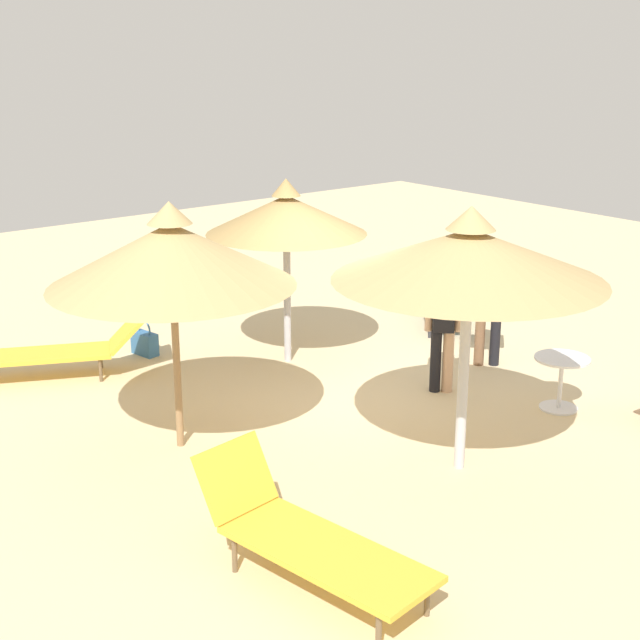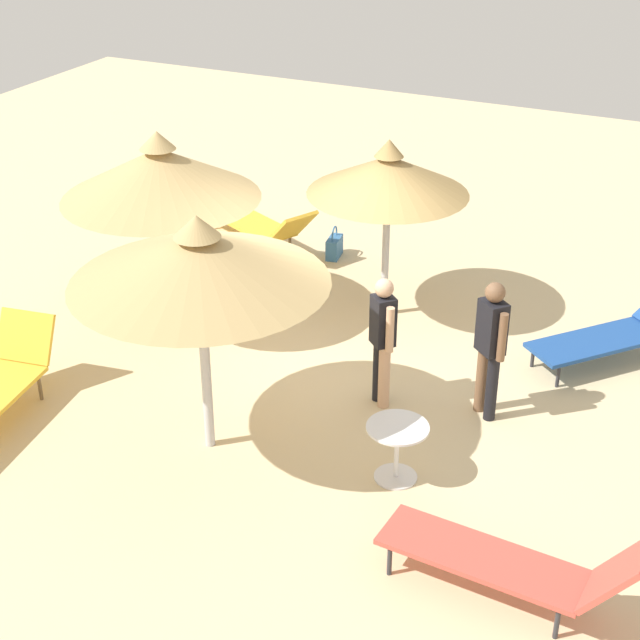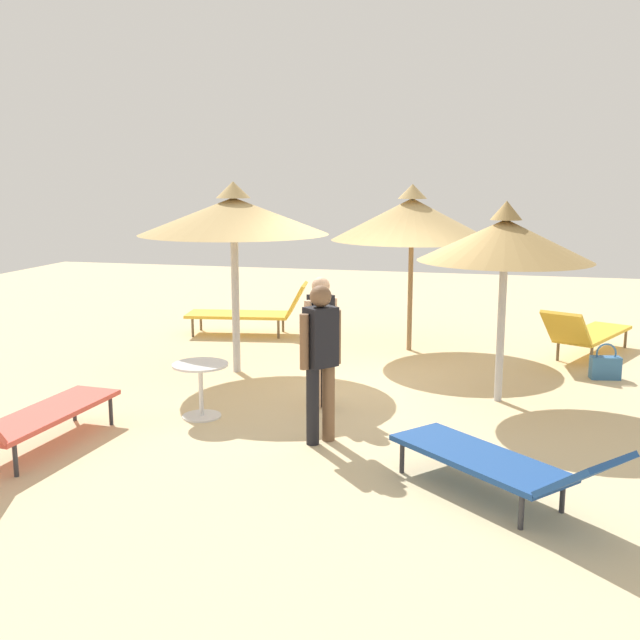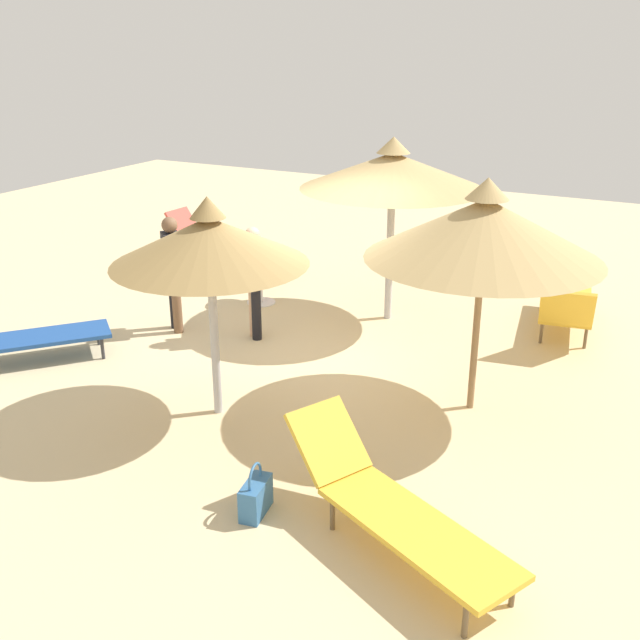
% 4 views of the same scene
% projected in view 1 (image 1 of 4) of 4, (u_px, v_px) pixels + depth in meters
% --- Properties ---
extents(ground, '(24.00, 24.00, 0.10)m').
position_uv_depth(ground, '(364.00, 402.00, 10.69)').
color(ground, beige).
extents(parasol_umbrella_far_right, '(2.03, 2.03, 2.39)m').
position_uv_depth(parasol_umbrella_far_right, '(286.00, 215.00, 11.34)').
color(parasol_umbrella_far_right, '#B2B2B7').
rests_on(parasol_umbrella_far_right, ground).
extents(parasol_umbrella_center, '(2.56, 2.56, 2.60)m').
position_uv_depth(parasol_umbrella_center, '(469.00, 255.00, 8.32)').
color(parasol_umbrella_center, '#B2B2B7').
rests_on(parasol_umbrella_center, ground).
extents(parasol_umbrella_edge, '(2.45, 2.45, 2.56)m').
position_uv_depth(parasol_umbrella_edge, '(171.00, 255.00, 8.84)').
color(parasol_umbrella_edge, olive).
rests_on(parasol_umbrella_edge, ground).
extents(lounge_chair_far_left, '(0.97, 2.12, 0.90)m').
position_uv_depth(lounge_chair_far_left, '(303.00, 534.00, 6.97)').
color(lounge_chair_far_left, gold).
rests_on(lounge_chair_far_left, ground).
extents(lounge_chair_front, '(1.82, 1.98, 0.69)m').
position_uv_depth(lounge_chair_front, '(442.00, 296.00, 13.60)').
color(lounge_chair_front, '#1E478C').
rests_on(lounge_chair_front, ground).
extents(lounge_chair_near_right, '(2.30, 1.51, 0.84)m').
position_uv_depth(lounge_chair_near_right, '(63.00, 348.00, 11.21)').
color(lounge_chair_near_right, gold).
rests_on(lounge_chair_near_right, ground).
extents(person_standing_near_left, '(0.39, 0.36, 1.61)m').
position_uv_depth(person_standing_near_left, '(490.00, 296.00, 11.49)').
color(person_standing_near_left, brown).
rests_on(person_standing_near_left, ground).
extents(person_standing_far_right, '(0.34, 0.33, 1.54)m').
position_uv_depth(person_standing_far_right, '(443.00, 323.00, 10.63)').
color(person_standing_far_right, tan).
rests_on(person_standing_far_right, ground).
extents(handbag, '(0.24, 0.41, 0.49)m').
position_uv_depth(handbag, '(145.00, 342.00, 12.09)').
color(handbag, '#336699').
rests_on(handbag, ground).
extents(side_table_round, '(0.62, 0.62, 0.62)m').
position_uv_depth(side_table_round, '(561.00, 374.00, 10.25)').
color(side_table_round, silver).
rests_on(side_table_round, ground).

